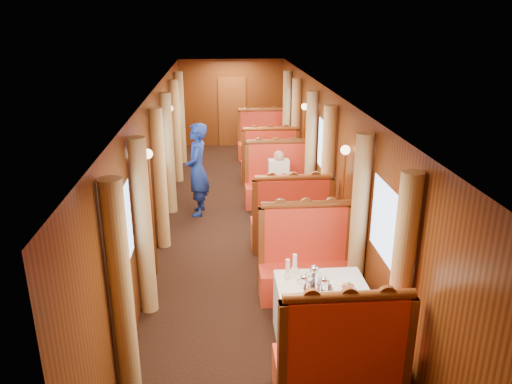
{
  "coord_description": "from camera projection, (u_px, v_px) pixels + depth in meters",
  "views": [
    {
      "loc": [
        -0.4,
        -8.55,
        3.73
      ],
      "look_at": [
        0.16,
        -1.13,
        1.05
      ],
      "focal_mm": 35.0,
      "sensor_mm": 36.0,
      "label": 1
    }
  ],
  "objects": [
    {
      "name": "sconce_right_aft",
      "position": [
        304.0,
        130.0,
        10.59
      ],
      "size": [
        0.14,
        0.14,
        1.95
      ],
      "color": "#BF8C3F",
      "rests_on": "floor"
    },
    {
      "name": "steward",
      "position": [
        197.0,
        170.0,
        9.53
      ],
      "size": [
        0.47,
        0.68,
        1.8
      ],
      "primitive_type": "imported",
      "rotation": [
        0.0,
        0.0,
        -1.63
      ],
      "color": "navy",
      "rests_on": "floor"
    },
    {
      "name": "banquette_mid_aft",
      "position": [
        277.0,
        185.0,
        10.18
      ],
      "size": [
        1.3,
        0.55,
        1.34
      ],
      "color": "red",
      "rests_on": "floor"
    },
    {
      "name": "curtain_left_mid_a",
      "position": [
        160.0,
        180.0,
        8.09
      ],
      "size": [
        0.22,
        0.22,
        2.35
      ],
      "primitive_type": "cylinder",
      "color": "tan",
      "rests_on": "floor"
    },
    {
      "name": "curtain_right_near_a",
      "position": [
        401.0,
        283.0,
        5.0
      ],
      "size": [
        0.22,
        0.22,
        2.35
      ],
      "primitive_type": "cylinder",
      "color": "tan",
      "rests_on": "floor"
    },
    {
      "name": "curtain_left_near_b",
      "position": [
        144.0,
        228.0,
        6.27
      ],
      "size": [
        0.22,
        0.22,
        2.35
      ],
      "primitive_type": "cylinder",
      "color": "tan",
      "rests_on": "floor"
    },
    {
      "name": "fruit_plate",
      "position": [
        348.0,
        287.0,
        5.71
      ],
      "size": [
        0.21,
        0.21,
        0.05
      ],
      "rotation": [
        0.0,
        0.0,
        0.41
      ],
      "color": "white",
      "rests_on": "table_near"
    },
    {
      "name": "curtain_left_mid_b",
      "position": [
        168.0,
        154.0,
        9.55
      ],
      "size": [
        0.22,
        0.22,
        2.35
      ],
      "primitive_type": "cylinder",
      "color": "tan",
      "rests_on": "floor"
    },
    {
      "name": "curtain_right_mid_a",
      "position": [
        327.0,
        176.0,
        8.29
      ],
      "size": [
        0.22,
        0.22,
        2.35
      ],
      "primitive_type": "cylinder",
      "color": "tan",
      "rests_on": "floor"
    },
    {
      "name": "doorway_far",
      "position": [
        232.0,
        112.0,
        14.58
      ],
      "size": [
        0.8,
        0.04,
        2.0
      ],
      "primitive_type": "cube",
      "color": "brown",
      "rests_on": "floor"
    },
    {
      "name": "curtain_left_near_a",
      "position": [
        122.0,
        294.0,
        4.81
      ],
      "size": [
        0.22,
        0.22,
        2.35
      ],
      "primitive_type": "cylinder",
      "color": "tan",
      "rests_on": "floor"
    },
    {
      "name": "rose_vase_mid",
      "position": [
        284.0,
        177.0,
        9.03
      ],
      "size": [
        0.06,
        0.06,
        0.36
      ],
      "rotation": [
        0.0,
        0.0,
        -0.29
      ],
      "color": "silver",
      "rests_on": "table_mid"
    },
    {
      "name": "wall_right",
      "position": [
        325.0,
        159.0,
        9.0
      ],
      "size": [
        0.01,
        12.0,
        2.5
      ],
      "primitive_type": null,
      "rotation": [
        1.57,
        0.0,
        -1.57
      ],
      "color": "brown",
      "rests_on": "floor"
    },
    {
      "name": "banquette_far_aft",
      "position": [
        262.0,
        143.0,
        13.46
      ],
      "size": [
        1.3,
        0.55,
        1.34
      ],
      "color": "red",
      "rests_on": "floor"
    },
    {
      "name": "passenger",
      "position": [
        279.0,
        174.0,
        9.8
      ],
      "size": [
        0.4,
        0.44,
        0.76
      ],
      "color": "beige",
      "rests_on": "banquette_mid_aft"
    },
    {
      "name": "teapot_left",
      "position": [
        304.0,
        282.0,
        5.72
      ],
      "size": [
        0.17,
        0.14,
        0.13
      ],
      "primitive_type": null,
      "rotation": [
        0.0,
        0.0,
        0.12
      ],
      "color": "silver",
      "rests_on": "tea_tray"
    },
    {
      "name": "floor",
      "position": [
        243.0,
        225.0,
        9.32
      ],
      "size": [
        3.0,
        12.0,
        0.01
      ],
      "primitive_type": null,
      "color": "black",
      "rests_on": "ground"
    },
    {
      "name": "sconce_left_aft",
      "position": [
        171.0,
        132.0,
        10.39
      ],
      "size": [
        0.14,
        0.14,
        1.95
      ],
      "color": "#BF8C3F",
      "rests_on": "floor"
    },
    {
      "name": "banquette_mid_fwd",
      "position": [
        291.0,
        224.0,
        8.28
      ],
      "size": [
        1.3,
        0.55,
        1.34
      ],
      "color": "red",
      "rests_on": "floor"
    },
    {
      "name": "window_right_near",
      "position": [
        388.0,
        226.0,
        5.65
      ],
      "size": [
        0.01,
        1.2,
        0.9
      ],
      "primitive_type": null,
      "rotation": [
        1.57,
        0.0,
        -1.57
      ],
      "color": "#8CADD8",
      "rests_on": "wall_right"
    },
    {
      "name": "window_left_mid",
      "position": [
        157.0,
        151.0,
        8.72
      ],
      "size": [
        0.01,
        1.2,
        0.9
      ],
      "primitive_type": null,
      "rotation": [
        1.57,
        0.0,
        1.57
      ],
      "color": "#8CADD8",
      "rests_on": "wall_left"
    },
    {
      "name": "sconce_right_fore",
      "position": [
        343.0,
        183.0,
        7.31
      ],
      "size": [
        0.14,
        0.14,
        1.95
      ],
      "color": "#BF8C3F",
      "rests_on": "floor"
    },
    {
      "name": "cup_outboard",
      "position": [
        295.0,
        266.0,
        6.0
      ],
      "size": [
        0.08,
        0.08,
        0.26
      ],
      "rotation": [
        0.0,
        0.0,
        0.16
      ],
      "color": "white",
      "rests_on": "table_near"
    },
    {
      "name": "rose_vase_far",
      "position": [
        266.0,
        133.0,
        12.34
      ],
      "size": [
        0.06,
        0.06,
        0.36
      ],
      "rotation": [
        0.0,
        0.0,
        0.25
      ],
      "color": "silver",
      "rests_on": "table_far"
    },
    {
      "name": "table_far",
      "position": [
        265.0,
        154.0,
        12.53
      ],
      "size": [
        1.05,
        0.72,
        0.75
      ],
      "primitive_type": "cube",
      "color": "white",
      "rests_on": "floor"
    },
    {
      "name": "banquette_far_fwd",
      "position": [
        270.0,
        164.0,
        11.56
      ],
      "size": [
        1.3,
        0.55,
        1.34
      ],
      "color": "red",
      "rests_on": "floor"
    },
    {
      "name": "curtain_right_far_a",
      "position": [
        296.0,
        130.0,
        11.57
      ],
      "size": [
        0.22,
        0.22,
        2.35
      ],
      "primitive_type": "cylinder",
      "color": "tan",
      "rests_on": "floor"
    },
    {
      "name": "sconce_left_fore",
      "position": [
        150.0,
        187.0,
        7.11
      ],
      "size": [
        0.14,
        0.14,
        1.95
      ],
      "color": "#BF8C3F",
      "rests_on": "floor"
    },
    {
      "name": "banquette_near_fwd",
      "position": [
        340.0,
        363.0,
        4.99
      ],
      "size": [
        1.3,
        0.55,
        1.34
      ],
      "color": "red",
      "rests_on": "floor"
    },
    {
      "name": "window_left_near",
      "position": [
        122.0,
        235.0,
        5.44
      ],
      "size": [
        0.01,
        1.2,
        0.9
      ],
      "primitive_type": null,
      "rotation": [
        1.57,
        0.0,
        1.57
      ],
      "color": "#8CADD8",
      "rests_on": "wall_left"
    },
    {
      "name": "teapot_back",
      "position": [
        314.0,
        274.0,
        5.89
      ],
      "size": [
        0.19,
        0.16,
        0.14
      ],
      "primitive_type": null,
      "rotation": [
        0.0,
        0.0,
        0.17
      ],
      "color": "silver",
      "rests_on": "tea_tray"
    },
    {
      "name": "curtain_right_near_b",
      "position": [
        359.0,
        222.0,
        6.47
      ],
      "size": [
        0.22,
        0.22,
        2.35
      ],
      "primitive_type": "cylinder",
      "color": "tan",
      "rests_on": "floor"
    },
    {
      "name": "curtain_left_far_a",
      "position": [
        176.0,
        132.0,
        11.37
      ],
      "size": [
        0.22,
        0.22,
        2.35
      ],
      "primitive_type": "cylinder",
      "color": "tan",
      "rests_on": "floor"
    },
    {
      "name": "window_right_mid",
      "position": [
        325.0,
        148.0,
        8.93
      ],
      "size": [
        0.01,
        1.2,
        0.9
      ],
      "primitive_type": null,
      "rotation": [
        1.57,
        0.0,
        -1.57
      ],
      "color": "#8CADD8",
      "rests_on": "wall_right"
    },
    {
      "name": "banquette_near_aft",
      "position": [
        306.0,
        267.0,
        6.9
      ],
      "size": [
        1.3,
        0.55,
        1.34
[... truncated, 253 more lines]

